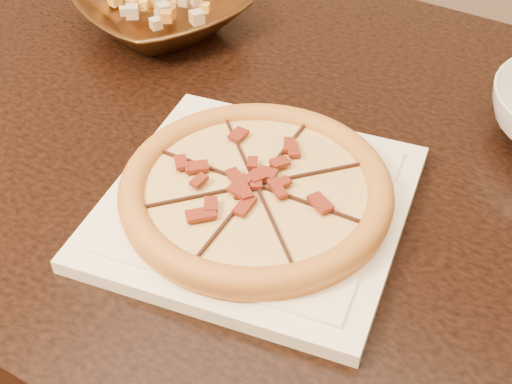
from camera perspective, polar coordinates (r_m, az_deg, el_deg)
dining_table at (r=1.02m, az=-0.40°, el=0.92°), size 1.41×0.92×0.75m
plate at (r=0.82m, az=-0.00°, el=-1.02°), size 0.38×0.38×0.02m
pizza at (r=0.80m, az=-0.00°, el=0.22°), size 0.31×0.31×0.03m
bronze_bowl at (r=1.16m, az=-7.51°, el=14.07°), size 0.32×0.32×0.06m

